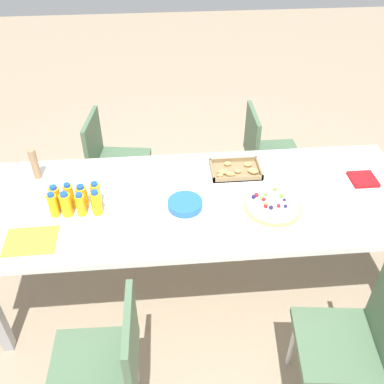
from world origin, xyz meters
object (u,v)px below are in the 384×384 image
at_px(chair_far_right, 266,151).
at_px(juice_bottle_3, 96,203).
at_px(fruit_pizza, 272,206).
at_px(cardboard_tube, 35,164).
at_px(chair_near_left, 108,361).
at_px(juice_bottle_5, 69,195).
at_px(snack_tray, 236,170).
at_px(juice_bottle_2, 81,205).
at_px(juice_bottle_4, 55,197).
at_px(party_table, 199,206).
at_px(juice_bottle_1, 66,204).
at_px(chair_far_left, 111,158).
at_px(plate_stack, 185,204).
at_px(juice_bottle_0, 53,205).
at_px(juice_bottle_7, 96,194).
at_px(juice_bottle_6, 82,196).
at_px(chair_near_right, 355,340).
at_px(paper_folder, 31,241).
at_px(napkin_stack, 363,179).

xyz_separation_m(chair_far_right, juice_bottle_3, (-1.15, -0.88, 0.32)).
distance_m(fruit_pizza, cardboard_tube, 1.40).
xyz_separation_m(chair_near_left, juice_bottle_5, (-0.22, 0.81, 0.32)).
bearing_deg(juice_bottle_5, snack_tray, 13.31).
distance_m(juice_bottle_2, snack_tray, 0.94).
distance_m(chair_far_right, juice_bottle_4, 1.63).
relative_size(party_table, juice_bottle_2, 17.87).
relative_size(chair_far_right, juice_bottle_1, 5.68).
relative_size(chair_far_left, plate_stack, 4.30).
bearing_deg(juice_bottle_4, juice_bottle_0, -90.84).
xyz_separation_m(chair_far_right, juice_bottle_7, (-1.16, -0.81, 0.32)).
bearing_deg(chair_far_left, juice_bottle_6, 2.93).
bearing_deg(plate_stack, juice_bottle_0, -179.78).
bearing_deg(party_table, cardboard_tube, 163.57).
relative_size(party_table, chair_near_right, 2.97).
bearing_deg(chair_far_left, party_table, 43.39).
height_order(juice_bottle_4, juice_bottle_7, juice_bottle_7).
distance_m(party_table, juice_bottle_6, 0.66).
distance_m(chair_far_left, cardboard_tube, 0.74).
height_order(juice_bottle_7, cardboard_tube, cardboard_tube).
bearing_deg(juice_bottle_1, chair_far_right, 33.95).
bearing_deg(juice_bottle_3, chair_far_right, 37.57).
height_order(chair_far_left, plate_stack, chair_far_left).
bearing_deg(juice_bottle_7, party_table, -0.08).
bearing_deg(juice_bottle_7, juice_bottle_5, -179.80).
bearing_deg(chair_near_right, paper_folder, 77.53).
xyz_separation_m(chair_far_left, juice_bottle_7, (0.00, -0.81, 0.32)).
distance_m(chair_far_left, juice_bottle_2, 0.94).
bearing_deg(chair_far_left, chair_near_left, 11.04).
height_order(chair_far_left, chair_near_right, same).
distance_m(juice_bottle_0, juice_bottle_7, 0.23).
distance_m(juice_bottle_2, napkin_stack, 1.64).
distance_m(chair_near_left, paper_folder, 0.71).
bearing_deg(chair_far_right, party_table, -35.99).
relative_size(chair_far_left, fruit_pizza, 2.65).
relative_size(chair_near_right, fruit_pizza, 2.65).
distance_m(juice_bottle_2, fruit_pizza, 1.04).
xyz_separation_m(juice_bottle_0, paper_folder, (-0.09, -0.19, -0.07)).
height_order(juice_bottle_1, fruit_pizza, juice_bottle_1).
relative_size(juice_bottle_6, paper_folder, 0.51).
xyz_separation_m(juice_bottle_2, paper_folder, (-0.24, -0.19, -0.06)).
bearing_deg(plate_stack, paper_folder, -166.14).
bearing_deg(chair_far_left, chair_far_right, 98.05).
distance_m(chair_near_left, juice_bottle_0, 0.86).
distance_m(juice_bottle_3, paper_folder, 0.38).
distance_m(juice_bottle_0, cardboard_tube, 0.39).
xyz_separation_m(juice_bottle_3, juice_bottle_5, (-0.15, 0.08, -0.00)).
xyz_separation_m(juice_bottle_6, plate_stack, (0.56, -0.07, -0.04)).
height_order(juice_bottle_7, napkin_stack, juice_bottle_7).
height_order(chair_near_right, plate_stack, chair_near_right).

